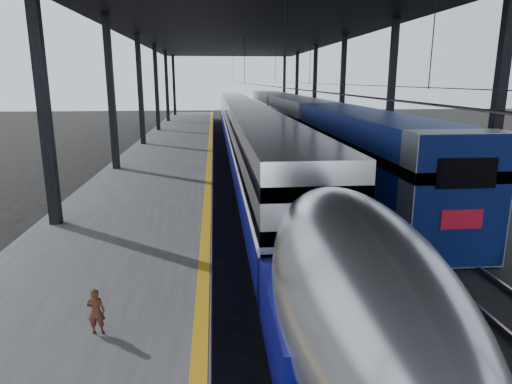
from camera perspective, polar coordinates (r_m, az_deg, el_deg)
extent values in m
plane|color=black|center=(11.92, -2.98, -15.08)|extent=(160.00, 160.00, 0.00)
cube|color=#4C4C4F|center=(31.04, -10.97, 3.84)|extent=(6.00, 80.00, 1.00)
cube|color=gold|center=(30.80, -5.80, 4.90)|extent=(0.30, 80.00, 0.01)
cube|color=slate|center=(30.99, -2.09, 3.28)|extent=(0.08, 80.00, 0.16)
cube|color=slate|center=(31.10, 0.56, 3.33)|extent=(0.08, 80.00, 0.16)
cube|color=slate|center=(31.65, 7.00, 3.41)|extent=(0.08, 80.00, 0.16)
cube|color=slate|center=(31.98, 9.52, 3.43)|extent=(0.08, 80.00, 0.16)
cube|color=black|center=(16.41, -24.85, 8.18)|extent=(0.35, 0.35, 9.00)
cube|color=black|center=(18.40, 27.88, 8.34)|extent=(0.35, 0.35, 9.00)
cube|color=black|center=(26.03, -17.57, 10.45)|extent=(0.35, 0.35, 9.00)
cube|color=black|center=(27.33, 16.45, 10.65)|extent=(0.35, 0.35, 9.00)
cube|color=black|center=(35.86, -14.22, 11.42)|extent=(0.35, 0.35, 9.00)
cube|color=black|center=(36.82, 10.71, 11.65)|extent=(0.35, 0.35, 9.00)
cube|color=black|center=(45.77, -12.30, 11.96)|extent=(0.35, 0.35, 9.00)
cube|color=black|center=(46.52, 7.33, 12.19)|extent=(0.35, 0.35, 9.00)
cube|color=black|center=(55.71, -11.06, 12.30)|extent=(0.35, 0.35, 9.00)
cube|color=black|center=(56.32, 5.11, 12.51)|extent=(0.35, 0.35, 9.00)
cube|color=black|center=(65.66, -10.19, 12.54)|extent=(0.35, 0.35, 9.00)
cube|color=black|center=(66.19, 3.54, 12.73)|extent=(0.35, 0.35, 9.00)
cube|color=black|center=(30.71, -1.02, 20.37)|extent=(18.00, 75.00, 0.45)
cylinder|color=slate|center=(30.52, -0.80, 13.36)|extent=(0.03, 74.00, 0.03)
cylinder|color=slate|center=(31.30, 8.62, 13.22)|extent=(0.03, 74.00, 0.03)
cube|color=silver|center=(38.77, -1.71, 8.46)|extent=(2.68, 57.00, 3.69)
cube|color=navy|center=(37.41, -1.56, 6.49)|extent=(2.75, 62.00, 1.43)
cube|color=silver|center=(38.81, -1.71, 7.85)|extent=(2.77, 57.00, 0.09)
cube|color=black|center=(38.68, -1.72, 10.02)|extent=(2.71, 57.00, 0.39)
cube|color=black|center=(38.77, -1.71, 8.46)|extent=(2.71, 57.00, 0.39)
ellipsoid|color=silver|center=(8.31, 12.15, -13.50)|extent=(2.68, 8.40, 3.69)
ellipsoid|color=navy|center=(8.85, 11.79, -19.63)|extent=(2.75, 8.40, 1.57)
ellipsoid|color=black|center=(5.86, 20.39, -18.35)|extent=(1.38, 2.20, 0.83)
cube|color=black|center=(29.65, -0.56, 3.04)|extent=(2.03, 2.60, 0.40)
cube|color=navy|center=(23.01, 13.54, 4.49)|extent=(3.04, 18.00, 4.13)
cube|color=gray|center=(15.45, 23.38, -0.74)|extent=(3.09, 1.20, 4.18)
cube|color=black|center=(14.73, 24.85, 2.13)|extent=(1.85, 0.06, 0.92)
cube|color=#B60E23|center=(15.05, 24.31, -3.13)|extent=(1.30, 0.06, 0.60)
cube|color=gray|center=(41.33, 5.13, 8.81)|extent=(3.04, 18.00, 4.13)
cube|color=gray|center=(60.07, 1.88, 10.42)|extent=(3.04, 18.00, 4.13)
cube|color=black|center=(18.04, 19.21, -4.96)|extent=(2.39, 2.40, 0.36)
cube|color=black|center=(38.63, 5.86, 5.47)|extent=(2.39, 2.40, 0.36)
imported|color=#462117|center=(9.50, -19.37, -13.89)|extent=(0.34, 0.23, 0.92)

